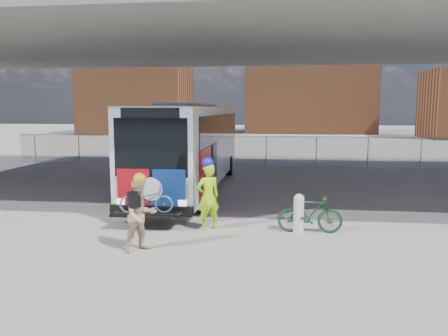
% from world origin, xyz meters
% --- Properties ---
extents(ground, '(160.00, 160.00, 0.00)m').
position_xyz_m(ground, '(0.00, 0.00, 0.00)').
color(ground, '#9E9991').
rests_on(ground, ground).
extents(bus, '(2.67, 12.93, 3.69)m').
position_xyz_m(bus, '(-2.00, 3.97, 2.11)').
color(bus, silver).
rests_on(bus, ground).
extents(overpass, '(40.00, 16.00, 7.95)m').
position_xyz_m(overpass, '(0.00, 4.00, 6.54)').
color(overpass, '#605E59').
rests_on(overpass, ground).
extents(chainlink_fence, '(30.00, 0.06, 30.00)m').
position_xyz_m(chainlink_fence, '(0.00, 12.00, 1.42)').
color(chainlink_fence, gray).
rests_on(chainlink_fence, ground).
extents(brick_buildings, '(54.00, 22.00, 12.00)m').
position_xyz_m(brick_buildings, '(1.23, 48.23, 5.42)').
color(brick_buildings, brown).
rests_on(brick_buildings, ground).
extents(smokestack, '(2.20, 2.20, 25.00)m').
position_xyz_m(smokestack, '(14.00, 55.00, 12.50)').
color(smokestack, brown).
rests_on(smokestack, ground).
extents(bollard, '(0.29, 0.29, 1.11)m').
position_xyz_m(bollard, '(2.35, -2.36, 0.60)').
color(bollard, silver).
rests_on(bollard, ground).
extents(cyclist_hivis, '(0.84, 0.77, 2.11)m').
position_xyz_m(cyclist_hivis, '(-0.23, -2.36, 1.01)').
color(cyclist_hivis, '#B4ED18').
rests_on(cyclist_hivis, ground).
extents(cyclist_tan, '(1.08, 1.08, 1.94)m').
position_xyz_m(cyclist_tan, '(-1.56, -4.49, 0.92)').
color(cyclist_tan, tan).
rests_on(cyclist_tan, ground).
extents(bike_parked, '(1.83, 0.56, 1.09)m').
position_xyz_m(bike_parked, '(2.67, -2.36, 0.55)').
color(bike_parked, '#154224').
rests_on(bike_parked, ground).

